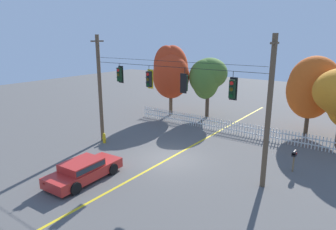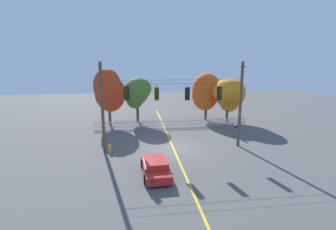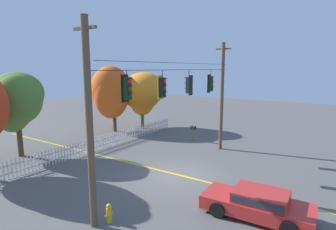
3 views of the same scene
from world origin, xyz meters
name	(u,v)px [view 1 (image 1 of 3)]	position (x,y,z in m)	size (l,w,h in m)	color
ground	(168,159)	(0.00, 0.00, 0.00)	(80.00, 80.00, 0.00)	#565451
lane_centerline_stripe	(168,159)	(0.00, 0.00, 0.00)	(0.16, 36.00, 0.01)	gold
signal_support_span	(168,98)	(0.00, 0.00, 3.96)	(12.46, 1.10, 7.75)	brown
traffic_signal_southbound_primary	(120,74)	(-4.04, 0.01, 5.13)	(0.43, 0.38, 1.33)	black
traffic_signal_northbound_primary	(149,79)	(-1.48, 0.01, 5.02)	(0.43, 0.38, 1.46)	black
traffic_signal_westbound_side	(185,83)	(1.17, -0.01, 5.01)	(0.43, 0.38, 1.44)	black
traffic_signal_northbound_secondary	(232,89)	(4.13, 0.01, 4.96)	(0.43, 0.38, 1.53)	black
white_picket_fence	(230,127)	(0.94, 7.31, 0.52)	(18.10, 0.06, 1.03)	silver
autumn_maple_near_fence	(171,72)	(-6.46, 9.36, 4.31)	(3.73, 3.66, 6.84)	brown
autumn_maple_mid	(207,77)	(-3.13, 10.61, 3.96)	(3.46, 3.47, 5.73)	#473828
autumn_oak_far_east	(312,87)	(6.00, 11.06, 3.78)	(3.95, 3.55, 6.20)	#473828
parked_car	(83,170)	(-2.03, -5.03, 0.60)	(2.03, 4.38, 1.15)	red
fire_hydrant	(104,138)	(-5.60, -0.30, 0.37)	(0.38, 0.22, 0.76)	gold
roadside_mailbox	(294,155)	(6.94, 2.75, 1.05)	(0.25, 0.44, 1.29)	brown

